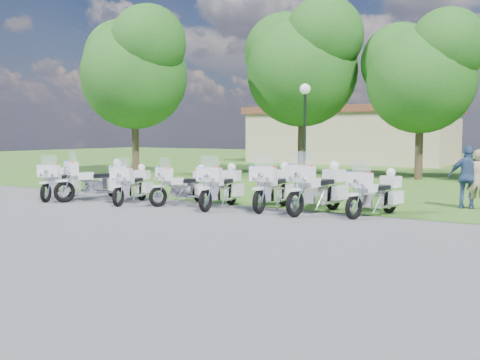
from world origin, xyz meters
The scene contains 17 objects.
ground centered at (0.00, 0.00, 0.00)m, with size 100.00×100.00×0.00m, color #58585D.
grass_lawn centered at (0.00, 27.00, 0.00)m, with size 100.00×48.00×0.01m, color #37621E.
motorcycle_0 centered at (-6.47, 1.20, 0.62)m, with size 1.28×2.06×1.48m.
motorcycle_1 centered at (-5.17, 1.58, 0.68)m, with size 1.39×2.26×1.62m.
motorcycle_2 centered at (-3.70, 1.70, 0.60)m, with size 1.07×2.10×1.44m.
motorcycle_3 centered at (-2.15, 2.29, 0.61)m, with size 1.14×2.09×1.45m.
motorcycle_4 centered at (-0.75, 2.25, 0.65)m, with size 0.93×2.31×1.55m.
motorcycle_5 centered at (0.70, 2.82, 0.67)m, with size 0.88×2.39×1.61m.
motorcycle_6 centered at (2.06, 2.81, 0.71)m, with size 1.12×2.51×1.70m.
motorcycle_7 centered at (3.55, 3.10, 0.63)m, with size 1.14×2.17×1.50m.
lamp_post centered at (-1.51, 9.64, 3.17)m, with size 0.44×0.44×4.20m.
tree_0 centered at (-11.41, 10.22, 5.61)m, with size 6.36×5.43×8.48m.
tree_1 centered at (-4.16, 14.89, 5.90)m, with size 6.69×5.71×8.92m.
tree_2 centered at (1.83, 14.94, 5.08)m, with size 5.76×4.92×7.68m.
building_west centered at (-6.00, 28.00, 2.07)m, with size 14.56×8.32×4.10m.
bystander_a centered at (5.65, 5.77, 0.86)m, with size 0.62×0.41×1.71m, color tan.
bystander_c centered at (5.40, 5.77, 0.90)m, with size 1.06×0.44×1.81m, color #344E7C.
Camera 1 is at (7.82, -10.60, 2.16)m, focal length 40.00 mm.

